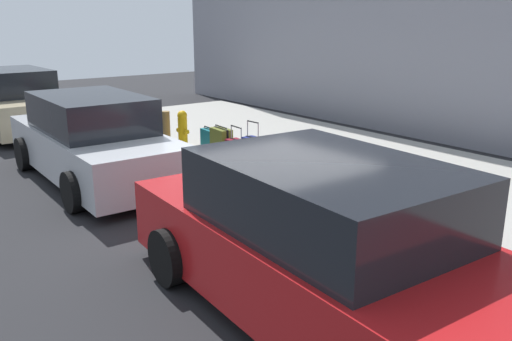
# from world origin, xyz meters

# --- Properties ---
(ground_plane) EXTENTS (40.00, 40.00, 0.00)m
(ground_plane) POSITION_xyz_m (0.00, 0.00, 0.00)
(ground_plane) COLOR black
(sidewalk_curb) EXTENTS (18.00, 5.00, 0.14)m
(sidewalk_curb) POSITION_xyz_m (0.00, -2.50, 0.07)
(sidewalk_curb) COLOR #9E9B93
(sidewalk_curb) RESTS_ON ground_plane
(suitcase_red_0) EXTENTS (0.49, 0.22, 0.77)m
(suitcase_red_0) POSITION_xyz_m (-2.88, -0.49, 0.50)
(suitcase_red_0) COLOR red
(suitcase_red_0) RESTS_ON sidewalk_curb
(suitcase_navy_1) EXTENTS (0.45, 0.22, 0.81)m
(suitcase_navy_1) POSITION_xyz_m (-2.32, -0.52, 0.40)
(suitcase_navy_1) COLOR navy
(suitcase_navy_1) RESTS_ON sidewalk_curb
(suitcase_maroon_2) EXTENTS (0.47, 0.28, 0.73)m
(suitcase_maroon_2) POSITION_xyz_m (-1.78, -0.47, 0.48)
(suitcase_maroon_2) COLOR maroon
(suitcase_maroon_2) RESTS_ON sidewalk_curb
(suitcase_olive_3) EXTENTS (0.44, 0.24, 0.93)m
(suitcase_olive_3) POSITION_xyz_m (-1.24, -0.46, 0.47)
(suitcase_olive_3) COLOR #59601E
(suitcase_olive_3) RESTS_ON sidewalk_curb
(suitcase_teal_4) EXTENTS (0.39, 0.21, 0.90)m
(suitcase_teal_4) POSITION_xyz_m (-0.74, -0.48, 0.49)
(suitcase_teal_4) COLOR #0F606B
(suitcase_teal_4) RESTS_ON sidewalk_curb
(suitcase_silver_5) EXTENTS (0.39, 0.25, 0.73)m
(suitcase_silver_5) POSITION_xyz_m (-0.26, -0.50, 0.39)
(suitcase_silver_5) COLOR #9EA0A8
(suitcase_silver_5) RESTS_ON sidewalk_curb
(suitcase_black_6) EXTENTS (0.42, 0.20, 0.68)m
(suitcase_black_6) POSITION_xyz_m (0.24, -0.49, 0.45)
(suitcase_black_6) COLOR black
(suitcase_black_6) RESTS_ON sidewalk_curb
(suitcase_red_7) EXTENTS (0.41, 0.21, 0.74)m
(suitcase_red_7) POSITION_xyz_m (0.75, -0.45, 0.48)
(suitcase_red_7) COLOR red
(suitcase_red_7) RESTS_ON sidewalk_curb
(suitcase_navy_8) EXTENTS (0.36, 0.26, 0.95)m
(suitcase_navy_8) POSITION_xyz_m (1.23, -0.50, 0.47)
(suitcase_navy_8) COLOR navy
(suitcase_navy_8) RESTS_ON sidewalk_curb
(suitcase_maroon_9) EXTENTS (0.43, 0.28, 0.79)m
(suitcase_maroon_9) POSITION_xyz_m (1.71, -0.47, 0.40)
(suitcase_maroon_9) COLOR maroon
(suitcase_maroon_9) RESTS_ON sidewalk_curb
(suitcase_olive_10) EXTENTS (0.50, 0.28, 0.70)m
(suitcase_olive_10) POSITION_xyz_m (2.26, -0.51, 0.46)
(suitcase_olive_10) COLOR #59601E
(suitcase_olive_10) RESTS_ON sidewalk_curb
(suitcase_teal_11) EXTENTS (0.45, 0.21, 0.58)m
(suitcase_teal_11) POSITION_xyz_m (2.82, -0.59, 0.40)
(suitcase_teal_11) COLOR #0F606B
(suitcase_teal_11) RESTS_ON sidewalk_curb
(fire_hydrant) EXTENTS (0.39, 0.21, 0.80)m
(fire_hydrant) POSITION_xyz_m (3.76, -0.51, 0.56)
(fire_hydrant) COLOR #D89E0C
(fire_hydrant) RESTS_ON sidewalk_curb
(bollard_post) EXTENTS (0.17, 0.17, 0.74)m
(bollard_post) POSITION_xyz_m (4.21, -0.36, 0.51)
(bollard_post) COLOR brown
(bollard_post) RESTS_ON sidewalk_curb
(parked_car_red_0) EXTENTS (4.85, 2.29, 1.58)m
(parked_car_red_0) POSITION_xyz_m (-2.90, 1.77, 0.75)
(parked_car_red_0) COLOR #AD1619
(parked_car_red_0) RESTS_ON ground_plane
(parked_car_silver_1) EXTENTS (4.73, 2.01, 1.54)m
(parked_car_silver_1) POSITION_xyz_m (2.97, 1.77, 0.73)
(parked_car_silver_1) COLOR #B2B5BA
(parked_car_silver_1) RESTS_ON ground_plane
(parked_car_beige_2) EXTENTS (4.43, 2.11, 1.61)m
(parked_car_beige_2) POSITION_xyz_m (8.46, 1.77, 0.75)
(parked_car_beige_2) COLOR tan
(parked_car_beige_2) RESTS_ON ground_plane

